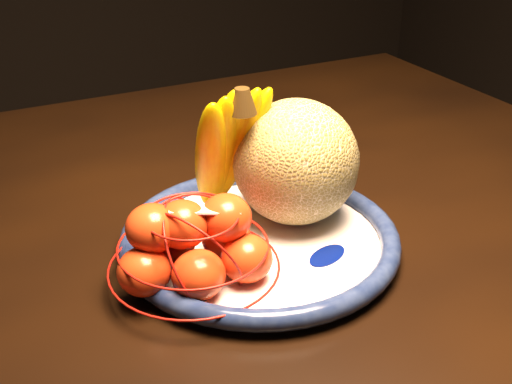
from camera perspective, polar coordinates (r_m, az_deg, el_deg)
name	(u,v)px	position (r m, az deg, el deg)	size (l,w,h in m)	color
dining_table	(106,284)	(0.85, -13.21, -7.99)	(1.60, 0.99, 0.78)	black
fruit_bowl	(260,239)	(0.74, 0.32, -4.22)	(0.32, 0.32, 0.03)	white
cantaloupe	(296,162)	(0.75, 3.55, 2.69)	(0.15, 0.15, 0.15)	olive
banana_bunch	(224,147)	(0.74, -2.85, 4.04)	(0.12, 0.12, 0.19)	yellow
mandarin_bag	(194,245)	(0.67, -5.56, -4.74)	(0.23, 0.23, 0.11)	#FF3D19
price_tag	(204,209)	(0.65, -4.65, -1.50)	(0.07, 0.03, 0.00)	white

